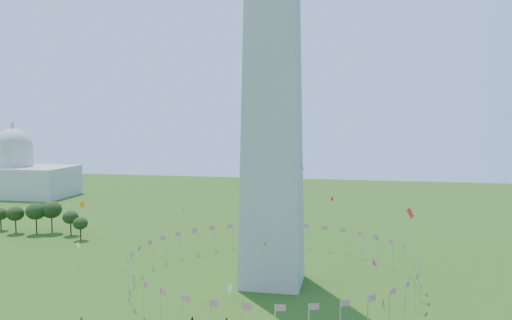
{
  "coord_description": "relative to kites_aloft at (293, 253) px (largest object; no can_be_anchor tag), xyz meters",
  "views": [
    {
      "loc": [
        22.08,
        -87.35,
        46.86
      ],
      "look_at": [
        -1.84,
        35.0,
        36.51
      ],
      "focal_mm": 35.0,
      "sensor_mm": 36.0,
      "label": 1
    }
  ],
  "objects": [
    {
      "name": "tree_line_west",
      "position": [
        -116.7,
        68.15,
        -10.64
      ],
      "size": [
        55.27,
        15.75,
        12.96
      ],
      "color": "#274316",
      "rests_on": "ground"
    },
    {
      "name": "capitol_building",
      "position": [
        -188.98,
        157.03,
        6.54
      ],
      "size": [
        70.0,
        35.0,
        46.0
      ],
      "primitive_type": null,
      "color": "beige",
      "rests_on": "ground"
    },
    {
      "name": "flag_ring",
      "position": [
        -8.98,
        27.03,
        -11.96
      ],
      "size": [
        80.24,
        80.24,
        9.0
      ],
      "color": "silver",
      "rests_on": "ground"
    },
    {
      "name": "kites_aloft",
      "position": [
        0.0,
        0.0,
        0.0
      ],
      "size": [
        127.57,
        79.17,
        32.77
      ],
      "color": "#CC2699",
      "rests_on": "ground"
    }
  ]
}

